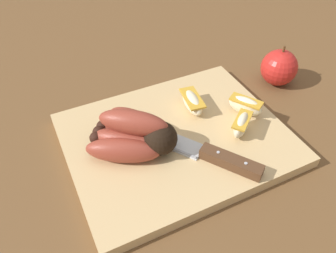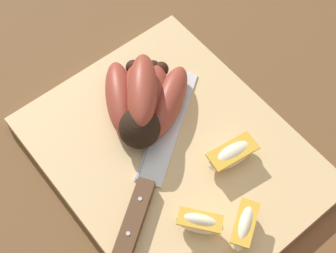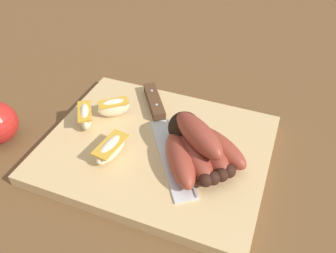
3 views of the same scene
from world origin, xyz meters
name	(u,v)px [view 2 (image 2 of 3)]	position (x,y,z in m)	size (l,w,h in m)	color
ground_plane	(160,156)	(0.00, 0.00, 0.00)	(6.00, 6.00, 0.00)	brown
cutting_board	(173,154)	(-0.01, -0.01, 0.01)	(0.37, 0.29, 0.02)	tan
banana_bunch	(143,101)	(0.06, -0.02, 0.05)	(0.15, 0.15, 0.07)	black
chefs_knife	(147,184)	(-0.03, 0.05, 0.03)	(0.18, 0.25, 0.02)	silver
apple_wedge_near	(200,223)	(-0.11, 0.03, 0.04)	(0.06, 0.05, 0.04)	beige
apple_wedge_middle	(244,226)	(-0.15, -0.01, 0.04)	(0.05, 0.06, 0.04)	beige
apple_wedge_far	(232,154)	(-0.07, -0.06, 0.04)	(0.04, 0.07, 0.03)	beige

